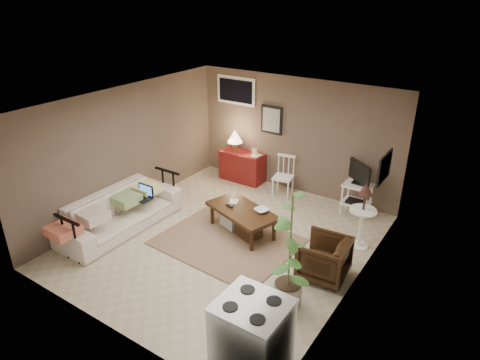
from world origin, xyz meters
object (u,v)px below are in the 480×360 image
Objects in this scene: spindle_chair at (283,177)px; red_console at (242,163)px; potted_plant at (290,248)px; stove at (252,339)px; tv_stand at (357,188)px; side_table at (363,208)px; sofa at (119,206)px; coffee_table at (242,219)px; armchair at (324,256)px.

red_console is at bearing 172.77° from spindle_chair.
potted_plant is 1.31m from stove.
red_console is 2.70m from tv_stand.
side_table is (2.01, -1.03, 0.33)m from spindle_chair.
stove is (3.65, -1.36, 0.04)m from sofa.
side_table is (3.14, -1.17, 0.33)m from red_console.
potted_plant is at bearing -92.34° from sofa.
red_console is at bearing 124.79° from stove.
red_console is 4.22m from potted_plant.
coffee_table is 2.09m from potted_plant.
stove reaches higher than armchair.
spindle_chair is 4.58m from stove.
tv_stand is 1.09× the size of stove.
armchair is 0.72× the size of stove.
sofa reaches higher than spindle_chair.
sofa is 1.34× the size of potted_plant.
side_table is at bearing 80.37° from potted_plant.
sofa is 3.33m from spindle_chair.
tv_stand is at bearing 50.15° from coffee_table.
potted_plant is (-0.33, -1.94, 0.18)m from side_table.
coffee_table is 1.47× the size of stove.
stove is (3.01, -4.33, 0.09)m from red_console.
tv_stand is 2.13m from armchair.
stove is at bearing -92.47° from side_table.
armchair is 2.09m from stove.
tv_stand is at bearing 113.61° from side_table.
armchair is at bearing -12.06° from coffee_table.
side_table reaches higher than sofa.
sofa is at bearing -150.11° from coffee_table.
side_table reaches higher than tv_stand.
coffee_table is 1.34× the size of tv_stand.
spindle_chair is 1.21× the size of armchair.
spindle_chair is 0.79× the size of tv_stand.
coffee_table is 2.07m from side_table.
side_table is at bearing 165.94° from armchair.
side_table reaches higher than stove.
stove is (1.87, -4.18, 0.09)m from spindle_chair.
tv_stand reaches higher than stove.
armchair is 1.04m from potted_plant.
potted_plant is at bearing -60.40° from spindle_chair.
coffee_table is at bearing -86.18° from spindle_chair.
side_table reaches higher than armchair.
red_console is 1.17× the size of stove.
coffee_table is 1.25× the size of red_console.
potted_plant is (1.68, -2.96, 0.52)m from spindle_chair.
spindle_chair is 0.49× the size of potted_plant.
red_console reaches higher than spindle_chair.
side_table reaches higher than coffee_table.
tv_stand is 2.98m from potted_plant.
sofa is at bearing -154.62° from side_table.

